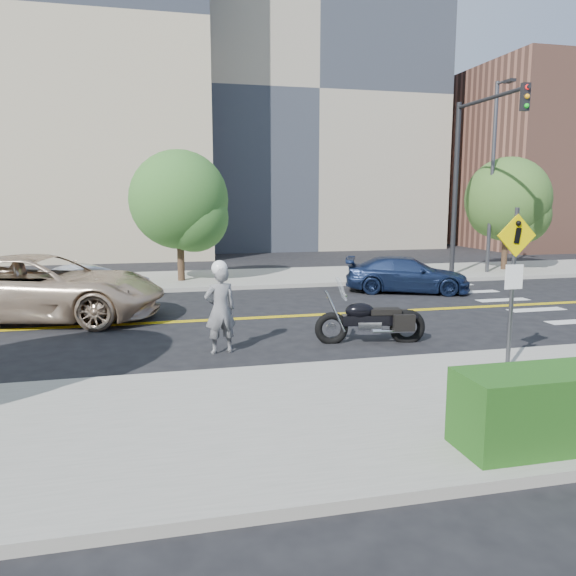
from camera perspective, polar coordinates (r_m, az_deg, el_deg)
The scene contains 16 objects.
ground_plane at distance 15.70m, azimuth -5.27°, elevation -3.15°, with size 120.00×120.00×0.00m, color black.
sidewalk_near at distance 8.62m, azimuth 2.05°, elevation -12.94°, with size 60.00×5.00×0.15m, color #9E9B91.
sidewalk_far at distance 23.03m, azimuth -7.93°, elevation 0.88°, with size 60.00×5.00×0.15m, color #9E9B91.
building_left at distance 39.12m, azimuth -26.59°, elevation 21.71°, with size 22.00×14.00×25.00m, color tan.
building_mid at distance 42.96m, azimuth 0.44°, elevation 17.98°, with size 18.00×14.00×20.00m, color #A39984.
building_right at distance 45.15m, azimuth 25.75°, elevation 11.56°, with size 14.00×12.00×12.00m, color #8C5947.
lamp_post at distance 25.92m, azimuth 20.02°, elevation 10.36°, with size 0.16×0.16×8.00m, color #4C4C51.
traffic_light at distance 23.68m, azimuth 17.88°, elevation 11.91°, with size 0.28×4.50×7.00m.
pedestrian_sign at distance 11.00m, azimuth 21.95°, elevation 1.39°, with size 0.78×0.08×3.00m.
motorcyclist at distance 12.11m, azimuth -6.90°, elevation -1.95°, with size 0.76×0.57×2.02m.
motorcycle at distance 13.08m, azimuth 8.44°, elevation -2.28°, with size 2.49×0.76×1.51m, color black, non-canonical shape.
suv at distance 16.73m, azimuth -23.67°, elevation 0.03°, with size 3.00×6.50×1.81m, color #CAB094.
parked_car_silver at distance 19.52m, azimuth -19.17°, elevation 0.55°, with size 1.26×3.60×1.19m, color #A4A7AC.
parked_car_blue at distance 20.50m, azimuth 11.98°, elevation 1.34°, with size 1.77×4.35×1.26m, color navy.
tree_far_a at distance 22.17m, azimuth -11.01°, elevation 8.79°, with size 3.79×3.79×5.17m.
tree_far_b at distance 27.21m, azimuth 21.42°, elevation 8.38°, with size 3.73×3.73×5.16m.
Camera 1 is at (-2.14, -15.20, 3.29)m, focal length 35.00 mm.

